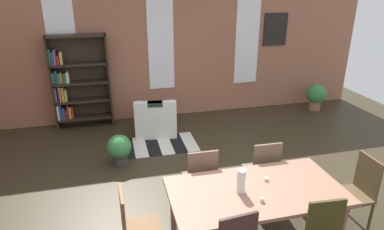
# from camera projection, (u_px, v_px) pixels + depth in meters

# --- Properties ---
(ground_plane) EXTENTS (10.92, 10.92, 0.00)m
(ground_plane) POSITION_uv_depth(u_px,v_px,m) (208.00, 213.00, 4.46)
(ground_plane) COLOR #332B1B
(back_wall_brick) EXTENTS (9.40, 0.12, 2.90)m
(back_wall_brick) POSITION_uv_depth(u_px,v_px,m) (161.00, 52.00, 7.25)
(back_wall_brick) COLOR #A1654B
(back_wall_brick) RESTS_ON ground
(window_pane_0) EXTENTS (0.55, 0.02, 1.88)m
(window_pane_0) POSITION_uv_depth(u_px,v_px,m) (63.00, 50.00, 6.69)
(window_pane_0) COLOR white
(window_pane_1) EXTENTS (0.55, 0.02, 1.88)m
(window_pane_1) POSITION_uv_depth(u_px,v_px,m) (161.00, 46.00, 7.13)
(window_pane_1) COLOR white
(window_pane_2) EXTENTS (0.55, 0.02, 1.88)m
(window_pane_2) POSITION_uv_depth(u_px,v_px,m) (247.00, 42.00, 7.57)
(window_pane_2) COLOR white
(dining_table) EXTENTS (1.91, 0.99, 0.75)m
(dining_table) POSITION_uv_depth(u_px,v_px,m) (256.00, 195.00, 3.70)
(dining_table) COLOR #8E604C
(dining_table) RESTS_ON ground
(vase_on_table) EXTENTS (0.09, 0.09, 0.27)m
(vase_on_table) POSITION_uv_depth(u_px,v_px,m) (241.00, 181.00, 3.58)
(vase_on_table) COLOR silver
(vase_on_table) RESTS_ON dining_table
(tealight_candle_0) EXTENTS (0.04, 0.04, 0.05)m
(tealight_candle_0) POSITION_uv_depth(u_px,v_px,m) (262.00, 200.00, 3.46)
(tealight_candle_0) COLOR silver
(tealight_candle_0) RESTS_ON dining_table
(tealight_candle_1) EXTENTS (0.04, 0.04, 0.04)m
(tealight_candle_1) POSITION_uv_depth(u_px,v_px,m) (266.00, 179.00, 3.84)
(tealight_candle_1) COLOR silver
(tealight_candle_1) RESTS_ON dining_table
(dining_chair_far_right) EXTENTS (0.41, 0.41, 0.95)m
(dining_chair_far_right) POSITION_uv_depth(u_px,v_px,m) (262.00, 170.00, 4.51)
(dining_chair_far_right) COLOR brown
(dining_chair_far_right) RESTS_ON ground
(dining_chair_head_right) EXTENTS (0.40, 0.40, 0.95)m
(dining_chair_head_right) POSITION_uv_depth(u_px,v_px,m) (357.00, 190.00, 4.06)
(dining_chair_head_right) COLOR brown
(dining_chair_head_right) RESTS_ON ground
(dining_chair_head_left) EXTENTS (0.41, 0.41, 0.95)m
(dining_chair_head_left) POSITION_uv_depth(u_px,v_px,m) (135.00, 227.00, 3.46)
(dining_chair_head_left) COLOR brown
(dining_chair_head_left) RESTS_ON ground
(dining_chair_far_left) EXTENTS (0.41, 0.41, 0.95)m
(dining_chair_far_left) POSITION_uv_depth(u_px,v_px,m) (201.00, 178.00, 4.32)
(dining_chair_far_left) COLOR brown
(dining_chair_far_left) RESTS_ON ground
(bookshelf_tall) EXTENTS (1.15, 0.30, 1.91)m
(bookshelf_tall) POSITION_uv_depth(u_px,v_px,m) (77.00, 83.00, 6.82)
(bookshelf_tall) COLOR #2D2319
(bookshelf_tall) RESTS_ON ground
(armchair_white) EXTENTS (0.91, 0.91, 0.75)m
(armchair_white) POSITION_uv_depth(u_px,v_px,m) (156.00, 120.00, 6.75)
(armchair_white) COLOR silver
(armchair_white) RESTS_ON ground
(potted_plant_by_shelf) EXTENTS (0.40, 0.40, 0.53)m
(potted_plant_by_shelf) POSITION_uv_depth(u_px,v_px,m) (119.00, 149.00, 5.54)
(potted_plant_by_shelf) COLOR #333338
(potted_plant_by_shelf) RESTS_ON ground
(potted_plant_corner) EXTENTS (0.46, 0.46, 0.63)m
(potted_plant_corner) POSITION_uv_depth(u_px,v_px,m) (316.00, 95.00, 7.93)
(potted_plant_corner) COLOR #9E6042
(potted_plant_corner) RESTS_ON ground
(striped_rug) EXTENTS (1.41, 0.86, 0.01)m
(striped_rug) POSITION_uv_depth(u_px,v_px,m) (159.00, 145.00, 6.32)
(striped_rug) COLOR black
(striped_rug) RESTS_ON ground
(framed_picture) EXTENTS (0.56, 0.03, 0.72)m
(framed_picture) POSITION_uv_depth(u_px,v_px,m) (275.00, 29.00, 7.62)
(framed_picture) COLOR black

